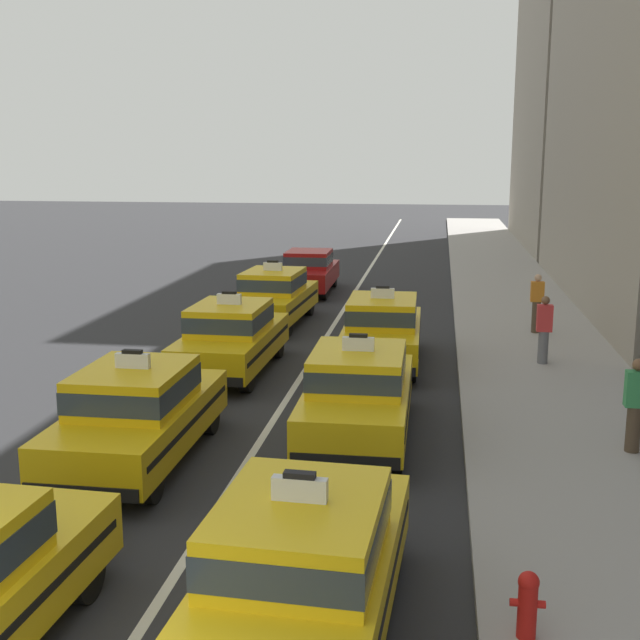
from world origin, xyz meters
name	(u,v)px	position (x,y,z in m)	size (l,w,h in m)	color
lane_stripe_left_right	(337,320)	(0.00, 20.00, 0.00)	(0.14, 80.00, 0.01)	silver
sidewalk_curb	(542,366)	(5.60, 15.00, 0.07)	(4.00, 90.00, 0.15)	#9E9993
taxi_left_second	(138,412)	(-1.76, 7.84, 0.88)	(1.84, 4.57, 1.96)	black
taxi_left_third	(231,336)	(-1.67, 13.58, 0.88)	(1.89, 4.59, 1.96)	black
taxi_left_fourth	(274,296)	(-1.80, 19.12, 0.88)	(2.01, 4.64, 1.96)	black
sedan_left_fifth	(309,270)	(-1.66, 24.89, 0.85)	(1.80, 4.32, 1.58)	black
taxi_right_nearest	(302,567)	(1.78, 3.23, 0.88)	(2.02, 4.64, 1.96)	black
taxi_right_second	(358,392)	(1.72, 9.55, 0.88)	(1.85, 4.57, 1.96)	black
taxi_right_third	(382,329)	(1.76, 14.89, 0.88)	(1.88, 4.59, 1.96)	black
pedestrian_near_crosswalk	(544,329)	(5.59, 14.97, 0.97)	(0.36, 0.24, 1.63)	slate
pedestrian_mid_block	(537,303)	(5.81, 18.43, 0.99)	(0.36, 0.24, 1.65)	#473828
pedestrian_by_storefront	(636,406)	(6.39, 9.18, 0.95)	(0.47, 0.24, 1.60)	#473828
fire_hydrant	(528,602)	(4.08, 3.47, 0.55)	(0.36, 0.22, 0.73)	red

